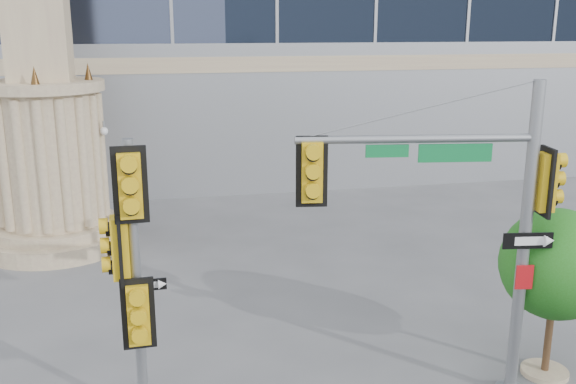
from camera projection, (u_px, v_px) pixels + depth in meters
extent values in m
plane|color=#545456|center=(316.00, 371.00, 12.76)|extent=(120.00, 120.00, 0.00)
cylinder|color=tan|center=(58.00, 238.00, 19.99)|extent=(4.40, 4.40, 0.50)
cylinder|color=tan|center=(56.00, 225.00, 19.89)|extent=(3.80, 3.80, 0.30)
cylinder|color=tan|center=(50.00, 158.00, 19.34)|extent=(3.00, 3.00, 4.00)
cylinder|color=tan|center=(43.00, 86.00, 18.80)|extent=(3.50, 3.50, 0.30)
cone|color=#472D14|center=(88.00, 71.00, 18.96)|extent=(0.24, 0.24, 0.50)
cylinder|color=slate|center=(524.00, 246.00, 11.29)|extent=(0.21, 0.21, 5.81)
cylinder|color=slate|center=(416.00, 139.00, 10.67)|extent=(4.04, 0.72, 0.14)
cube|color=#0D7034|center=(455.00, 153.00, 10.76)|extent=(1.25, 0.22, 0.31)
cube|color=gold|center=(312.00, 172.00, 10.69)|extent=(0.57, 0.35, 1.21)
cube|color=gold|center=(545.00, 182.00, 11.02)|extent=(0.35, 0.57, 1.21)
cube|color=black|center=(528.00, 241.00, 11.13)|extent=(0.89, 0.16, 0.29)
cube|color=#B21015|center=(524.00, 277.00, 11.30)|extent=(0.31, 0.07, 0.45)
cylinder|color=slate|center=(137.00, 286.00, 10.64)|extent=(0.18, 0.18, 4.95)
cube|color=gold|center=(130.00, 185.00, 9.99)|extent=(0.55, 0.30, 1.24)
cube|color=gold|center=(120.00, 248.00, 10.41)|extent=(0.30, 0.55, 1.24)
cube|color=gold|center=(138.00, 314.00, 10.54)|extent=(0.55, 0.30, 1.24)
cube|color=black|center=(148.00, 285.00, 10.56)|extent=(0.62, 0.05, 0.20)
cylinder|color=tan|center=(544.00, 372.00, 12.65)|extent=(0.91, 0.91, 0.10)
cylinder|color=#382314|center=(549.00, 332.00, 12.43)|extent=(0.14, 0.14, 1.81)
sphere|color=#1F5F15|center=(557.00, 264.00, 12.07)|extent=(2.12, 2.12, 2.12)
sphere|color=#1F5F15|center=(568.00, 272.00, 12.48)|extent=(1.31, 1.31, 1.31)
sphere|color=#1F5F15|center=(546.00, 283.00, 11.83)|extent=(1.11, 1.11, 1.11)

